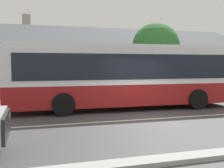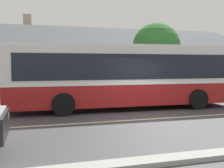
% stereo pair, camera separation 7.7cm
% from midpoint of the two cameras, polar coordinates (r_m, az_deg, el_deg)
% --- Properties ---
extents(ground_plane, '(300.00, 300.00, 0.00)m').
position_cam_midpoint_polar(ground_plane, '(11.61, 7.90, -7.07)').
color(ground_plane, '#424244').
extents(sidewalk_far, '(60.00, 3.00, 0.15)m').
position_cam_midpoint_polar(sidewalk_far, '(17.16, -0.51, -3.18)').
color(sidewalk_far, '#9E9E99').
rests_on(sidewalk_far, ground).
extents(lane_divider_stripe, '(60.00, 0.16, 0.01)m').
position_cam_midpoint_polar(lane_divider_stripe, '(11.60, 7.90, -7.05)').
color(lane_divider_stripe, beige).
rests_on(lane_divider_stripe, ground).
extents(community_building, '(24.38, 10.88, 6.60)m').
position_cam_midpoint_polar(community_building, '(25.88, -1.91, 3.11)').
color(community_building, tan).
rests_on(community_building, ground).
extents(transit_bus, '(11.40, 2.95, 3.17)m').
position_cam_midpoint_polar(transit_bus, '(14.04, 2.47, 1.88)').
color(transit_bus, maroon).
rests_on(transit_bus, ground).
extents(street_tree_primary, '(3.25, 3.25, 5.03)m').
position_cam_midpoint_polar(street_tree_primary, '(19.47, 9.32, 7.09)').
color(street_tree_primary, '#4C3828').
rests_on(street_tree_primary, ground).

